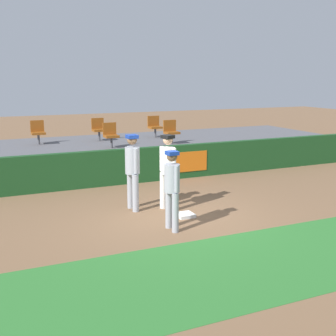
% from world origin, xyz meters
% --- Properties ---
extents(ground_plane, '(60.00, 60.00, 0.00)m').
position_xyz_m(ground_plane, '(0.00, 0.00, 0.00)').
color(ground_plane, brown).
extents(grass_foreground_strip, '(18.00, 2.80, 0.01)m').
position_xyz_m(grass_foreground_strip, '(0.00, -2.95, 0.00)').
color(grass_foreground_strip, '#2D722D').
rests_on(grass_foreground_strip, ground_plane).
extents(first_base, '(0.40, 0.40, 0.08)m').
position_xyz_m(first_base, '(0.13, -0.06, 0.04)').
color(first_base, white).
rests_on(first_base, ground_plane).
extents(player_fielder_home, '(0.47, 0.61, 1.89)m').
position_xyz_m(player_fielder_home, '(-0.01, 0.65, 1.09)').
color(player_fielder_home, white).
rests_on(player_fielder_home, ground_plane).
extents(player_runner_visitor, '(0.35, 0.49, 1.75)m').
position_xyz_m(player_runner_visitor, '(-0.53, -0.76, 1.01)').
color(player_runner_visitor, '#9EA3AD').
rests_on(player_runner_visitor, ground_plane).
extents(player_coach_visitor, '(0.38, 0.53, 1.90)m').
position_xyz_m(player_coach_visitor, '(-0.81, 0.99, 1.10)').
color(player_coach_visitor, '#9EA3AD').
rests_on(player_coach_visitor, ground_plane).
extents(field_wall, '(18.00, 0.26, 1.10)m').
position_xyz_m(field_wall, '(0.01, 3.67, 0.55)').
color(field_wall, '#19471E').
rests_on(field_wall, ground_plane).
extents(bleacher_platform, '(18.00, 4.80, 0.93)m').
position_xyz_m(bleacher_platform, '(0.00, 6.24, 0.46)').
color(bleacher_platform, '#59595E').
rests_on(bleacher_platform, ground_plane).
extents(seat_front_right, '(0.48, 0.44, 0.84)m').
position_xyz_m(seat_front_right, '(2.12, 5.11, 1.40)').
color(seat_front_right, '#4C4C51').
rests_on(seat_front_right, bleacher_platform).
extents(seat_front_center, '(0.46, 0.44, 0.84)m').
position_xyz_m(seat_front_center, '(-0.11, 5.11, 1.40)').
color(seat_front_center, '#4C4C51').
rests_on(seat_front_center, bleacher_platform).
extents(seat_back_right, '(0.48, 0.44, 0.84)m').
position_xyz_m(seat_back_right, '(2.23, 6.91, 1.40)').
color(seat_back_right, '#4C4C51').
rests_on(seat_back_right, bleacher_platform).
extents(seat_back_center, '(0.47, 0.44, 0.84)m').
position_xyz_m(seat_back_center, '(-0.04, 6.91, 1.40)').
color(seat_back_center, '#4C4C51').
rests_on(seat_back_center, bleacher_platform).
extents(seat_back_left, '(0.47, 0.44, 0.84)m').
position_xyz_m(seat_back_left, '(-2.24, 6.91, 1.40)').
color(seat_back_left, '#4C4C51').
rests_on(seat_back_left, bleacher_platform).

